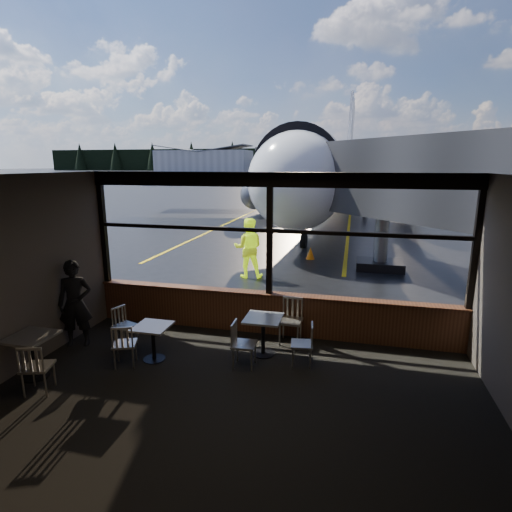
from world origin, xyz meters
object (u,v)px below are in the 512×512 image
at_px(cafe_table_near, 263,336).
at_px(chair_near_w, 244,345).
at_px(airliner, 336,137).
at_px(jet_bridge, 416,199).
at_px(chair_mid_w, 125,326).
at_px(chair_left_s, 38,367).
at_px(cafe_table_left, 34,357).
at_px(chair_near_e, 302,345).
at_px(chair_mid_s, 125,344).
at_px(chair_near_n, 291,322).
at_px(passenger, 75,304).
at_px(ground_crew, 248,248).
at_px(cone_nose, 310,253).
at_px(cafe_table_mid, 153,343).

bearing_deg(cafe_table_near, chair_near_w, -111.32).
relative_size(airliner, jet_bridge, 3.06).
distance_m(chair_mid_w, chair_left_s, 1.98).
height_order(cafe_table_near, chair_mid_w, chair_mid_w).
relative_size(airliner, chair_near_w, 41.06).
bearing_deg(cafe_table_left, chair_near_e, 18.80).
distance_m(chair_near_e, chair_near_w, 1.06).
height_order(airliner, cafe_table_left, airliner).
bearing_deg(chair_near_w, chair_left_s, -64.60).
bearing_deg(cafe_table_near, airliner, 89.64).
relative_size(airliner, chair_mid_s, 42.78).
bearing_deg(chair_mid_w, chair_mid_s, 51.03).
distance_m(chair_near_n, chair_mid_w, 3.42).
height_order(chair_mid_w, passenger, passenger).
distance_m(ground_crew, cone_nose, 3.56).
bearing_deg(chair_near_n, cafe_table_left, 32.14).
distance_m(airliner, cafe_table_near, 23.14).
bearing_deg(chair_mid_s, chair_mid_w, 99.91).
height_order(cafe_table_near, chair_near_e, chair_near_e).
distance_m(cafe_table_left, chair_mid_s, 1.52).
relative_size(cafe_table_left, ground_crew, 0.40).
bearing_deg(cafe_table_mid, airliner, 84.81).
bearing_deg(chair_mid_w, chair_left_s, 8.29).
bearing_deg(jet_bridge, chair_mid_w, -133.32).
bearing_deg(cafe_table_left, cafe_table_mid, 31.85).
distance_m(cafe_table_left, chair_near_n, 4.79).
bearing_deg(cafe_table_mid, chair_mid_w, 151.57).
relative_size(chair_near_e, chair_near_n, 0.86).
height_order(jet_bridge, chair_mid_w, jet_bridge).
xyz_separation_m(jet_bridge, chair_near_n, (-3.06, -5.90, -2.09)).
bearing_deg(cone_nose, chair_near_n, -87.05).
height_order(chair_near_w, passenger, passenger).
height_order(chair_near_n, ground_crew, ground_crew).
bearing_deg(chair_mid_w, chair_near_e, 109.37).
xyz_separation_m(chair_near_e, chair_mid_s, (-3.17, -0.78, 0.01)).
xyz_separation_m(chair_mid_w, cone_nose, (2.91, 8.55, -0.16)).
bearing_deg(airliner, chair_near_w, -87.91).
bearing_deg(passenger, cone_nose, 42.12).
bearing_deg(chair_left_s, chair_mid_s, 34.50).
distance_m(chair_near_w, cone_nose, 8.90).
bearing_deg(cone_nose, chair_near_e, -85.05).
bearing_deg(ground_crew, cafe_table_left, 63.13).
bearing_deg(jet_bridge, chair_near_e, -111.81).
relative_size(cafe_table_near, chair_near_e, 0.93).
relative_size(chair_near_n, chair_mid_w, 1.20).
height_order(chair_near_w, chair_mid_w, chair_near_w).
bearing_deg(chair_mid_s, chair_near_e, -7.52).
xyz_separation_m(chair_near_e, passenger, (-4.59, -0.23, 0.49)).
bearing_deg(cafe_table_left, ground_crew, 74.16).
xyz_separation_m(cafe_table_near, chair_near_n, (0.44, 0.62, 0.09)).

